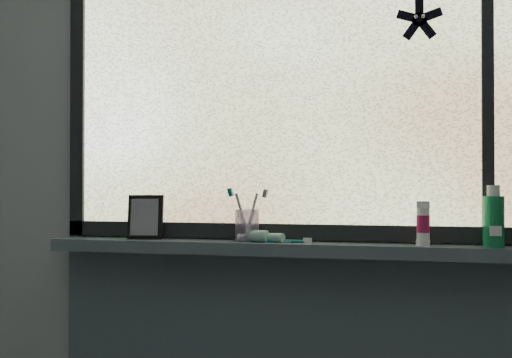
{
  "coord_description": "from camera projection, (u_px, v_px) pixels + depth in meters",
  "views": [
    {
      "loc": [
        0.28,
        -0.57,
        1.2
      ],
      "look_at": [
        -0.07,
        1.05,
        1.22
      ],
      "focal_mm": 40.0,
      "sensor_mm": 36.0,
      "label": 1
    }
  ],
  "objects": [
    {
      "name": "wall_back",
      "position": [
        294.0,
        171.0,
        1.89
      ],
      "size": [
        3.0,
        0.01,
        2.5
      ],
      "primitive_type": "cube",
      "color": "#9EA3A8",
      "rests_on": "ground"
    },
    {
      "name": "windowsill",
      "position": [
        291.0,
        248.0,
        1.82
      ],
      "size": [
        1.62,
        0.14,
        0.04
      ],
      "primitive_type": "cube",
      "color": "#44515B",
      "rests_on": "wall_back"
    },
    {
      "name": "window_pane",
      "position": [
        293.0,
        86.0,
        1.87
      ],
      "size": [
        1.5,
        0.01,
        1.0
      ],
      "primitive_type": "cube",
      "color": "silver",
      "rests_on": "wall_back"
    },
    {
      "name": "frame_bottom",
      "position": [
        293.0,
        232.0,
        1.86
      ],
      "size": [
        1.6,
        0.03,
        0.05
      ],
      "primitive_type": "cube",
      "color": "black",
      "rests_on": "windowsill"
    },
    {
      "name": "frame_left",
      "position": [
        79.0,
        94.0,
        2.04
      ],
      "size": [
        0.05,
        0.03,
        1.1
      ],
      "primitive_type": "cube",
      "color": "black",
      "rests_on": "wall_back"
    },
    {
      "name": "frame_mullion",
      "position": [
        487.0,
        78.0,
        1.74
      ],
      "size": [
        0.03,
        0.03,
        1.0
      ],
      "primitive_type": "cube",
      "color": "black",
      "rests_on": "wall_back"
    },
    {
      "name": "starfish_sticker",
      "position": [
        419.0,
        19.0,
        1.78
      ],
      "size": [
        0.15,
        0.02,
        0.15
      ],
      "primitive_type": null,
      "color": "black",
      "rests_on": "window_pane"
    },
    {
      "name": "vanity_mirror",
      "position": [
        146.0,
        217.0,
        1.93
      ],
      "size": [
        0.13,
        0.08,
        0.15
      ],
      "primitive_type": "cube",
      "rotation": [
        0.0,
        0.0,
        0.18
      ],
      "color": "black",
      "rests_on": "windowsill"
    },
    {
      "name": "toothpaste_tube",
      "position": [
        264.0,
        236.0,
        1.82
      ],
      "size": [
        0.22,
        0.09,
        0.04
      ],
      "primitive_type": null,
      "rotation": [
        0.0,
        0.0,
        -0.23
      ],
      "color": "silver",
      "rests_on": "windowsill"
    },
    {
      "name": "toothbrush_cup",
      "position": [
        247.0,
        225.0,
        1.85
      ],
      "size": [
        0.08,
        0.08,
        0.1
      ],
      "primitive_type": "cylinder",
      "rotation": [
        0.0,
        0.0,
        -0.09
      ],
      "color": "#A693C3",
      "rests_on": "windowsill"
    },
    {
      "name": "toothbrush_lying",
      "position": [
        276.0,
        240.0,
        1.81
      ],
      "size": [
        0.22,
        0.04,
        0.01
      ],
      "primitive_type": null,
      "rotation": [
        0.0,
        0.0,
        0.06
      ],
      "color": "#0C6C6B",
      "rests_on": "windowsill"
    },
    {
      "name": "mouthwash_bottle",
      "position": [
        494.0,
        216.0,
        1.67
      ],
      "size": [
        0.07,
        0.07,
        0.15
      ],
      "primitive_type": "cylinder",
      "rotation": [
        0.0,
        0.0,
        0.14
      ],
      "color": "#1FA462",
      "rests_on": "windowsill"
    },
    {
      "name": "cream_tube",
      "position": [
        423.0,
        222.0,
        1.72
      ],
      "size": [
        0.04,
        0.04,
        0.1
      ],
      "primitive_type": "cylinder",
      "rotation": [
        0.0,
        0.0,
        0.11
      ],
      "color": "silver",
      "rests_on": "windowsill"
    }
  ]
}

